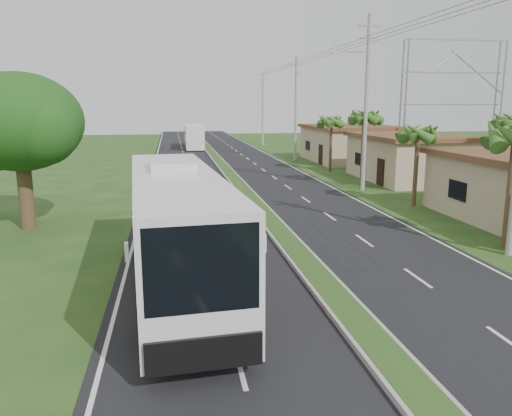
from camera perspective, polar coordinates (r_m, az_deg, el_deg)
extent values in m
plane|color=#1D4318|center=(17.33, 7.52, -8.64)|extent=(180.00, 180.00, 0.00)
cube|color=black|center=(36.34, -1.71, 2.24)|extent=(14.00, 160.00, 0.02)
cube|color=gray|center=(36.32, -1.71, 2.37)|extent=(1.20, 160.00, 0.17)
cube|color=#1D4318|center=(36.31, -1.71, 2.51)|extent=(0.95, 160.00, 0.02)
cube|color=silver|center=(36.06, -12.32, 1.88)|extent=(0.12, 160.00, 0.01)
cube|color=silver|center=(37.83, 8.41, 2.48)|extent=(0.12, 160.00, 0.01)
cube|color=tan|center=(42.22, 17.15, 5.34)|extent=(7.00, 10.00, 3.35)
cube|color=#53321D|center=(42.07, 17.30, 7.82)|extent=(7.60, 10.60, 0.32)
cube|color=tan|center=(55.03, 10.62, 7.11)|extent=(8.00, 11.00, 3.50)
cube|color=#53321D|center=(54.91, 10.70, 9.10)|extent=(8.60, 11.60, 0.32)
cylinder|color=#473321|center=(23.40, 27.00, 1.84)|extent=(0.26, 0.26, 5.00)
cylinder|color=#473321|center=(31.22, 17.81, 4.37)|extent=(0.26, 0.26, 4.60)
cylinder|color=#473321|center=(37.27, 12.10, 6.40)|extent=(0.26, 0.26, 5.40)
cylinder|color=#473321|center=(45.90, 8.53, 7.11)|extent=(0.26, 0.26, 4.80)
cylinder|color=#473321|center=(37.99, 26.72, 5.36)|extent=(0.26, 0.26, 5.20)
cylinder|color=#473321|center=(26.78, -24.86, 2.05)|extent=(0.70, 0.70, 4.00)
ellipsoid|color=#214412|center=(26.49, -25.46, 8.88)|extent=(6.00, 6.00, 4.68)
sphere|color=#214412|center=(25.23, -23.36, 8.28)|extent=(3.40, 3.40, 3.40)
cylinder|color=gray|center=(36.08, 12.47, 11.47)|extent=(0.28, 0.28, 12.00)
cube|color=gray|center=(36.45, 12.85, 19.66)|extent=(1.60, 0.12, 0.12)
cube|color=gray|center=(36.35, 12.79, 18.41)|extent=(1.20, 0.10, 0.10)
cube|color=gray|center=(35.82, 10.86, 17.14)|extent=(2.40, 0.10, 0.10)
cylinder|color=gray|center=(55.16, 4.57, 11.18)|extent=(0.28, 0.28, 11.00)
cube|color=gray|center=(55.31, 4.65, 16.06)|extent=(1.60, 0.12, 0.12)
cube|color=gray|center=(55.26, 4.64, 15.23)|extent=(1.20, 0.10, 0.10)
cylinder|color=gray|center=(74.72, 0.77, 11.17)|extent=(0.28, 0.28, 10.50)
cube|color=gray|center=(74.81, 0.78, 14.58)|extent=(1.60, 0.12, 0.12)
cube|color=gray|center=(74.77, 0.78, 13.96)|extent=(1.20, 0.10, 0.10)
cylinder|color=gray|center=(50.05, 16.70, 11.26)|extent=(0.18, 0.18, 12.00)
cylinder|color=gray|center=(55.16, 26.23, 10.56)|extent=(0.18, 0.18, 12.00)
cylinder|color=gray|center=(50.95, 16.20, 11.28)|extent=(0.18, 0.18, 12.00)
cylinder|color=gray|center=(55.98, 25.63, 10.61)|extent=(0.18, 0.18, 12.00)
cube|color=gray|center=(52.86, 21.42, 10.95)|extent=(10.00, 0.14, 0.14)
cube|color=gray|center=(52.94, 21.67, 14.19)|extent=(10.00, 0.14, 0.14)
cube|color=gray|center=(53.20, 21.92, 17.41)|extent=(10.00, 0.14, 0.14)
cube|color=silver|center=(16.59, -9.07, -1.81)|extent=(3.59, 12.96, 3.36)
cube|color=black|center=(17.06, -9.33, 1.09)|extent=(3.45, 10.41, 1.34)
cube|color=black|center=(10.36, -6.20, -6.94)|extent=(2.40, 0.31, 1.88)
cube|color=#A40D21|center=(15.53, -8.59, -5.31)|extent=(3.11, 5.73, 0.59)
cube|color=yellow|center=(17.14, -9.06, -4.63)|extent=(2.94, 3.39, 0.27)
cube|color=silver|center=(17.53, -9.62, 4.98)|extent=(1.67, 2.66, 0.30)
cylinder|color=black|center=(13.21, -12.67, -12.93)|extent=(0.42, 1.13, 1.11)
cylinder|color=black|center=(13.43, -2.10, -12.21)|extent=(0.42, 1.13, 1.11)
cylinder|color=black|center=(20.25, -13.15, -4.19)|extent=(0.42, 1.13, 1.11)
cylinder|color=black|center=(20.40, -6.35, -3.83)|extent=(0.42, 1.13, 1.11)
cube|color=white|center=(70.88, -7.12, 8.15)|extent=(2.44, 10.99, 3.06)
cube|color=black|center=(71.31, -7.16, 8.91)|extent=(2.48, 8.13, 1.04)
cube|color=orange|center=(69.97, -7.08, 7.63)|extent=(2.46, 5.26, 0.33)
cylinder|color=black|center=(66.41, -7.85, 6.85)|extent=(0.29, 0.92, 0.92)
cylinder|color=black|center=(66.50, -6.03, 6.90)|extent=(0.29, 0.92, 0.92)
cylinder|color=black|center=(74.98, -8.04, 7.39)|extent=(0.29, 0.92, 0.92)
cylinder|color=black|center=(75.06, -6.42, 7.43)|extent=(0.29, 0.92, 0.92)
imported|color=black|center=(23.03, -2.08, -2.17)|extent=(1.63, 0.85, 0.94)
imported|color=maroon|center=(22.82, -2.10, 0.08)|extent=(0.70, 0.56, 1.69)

